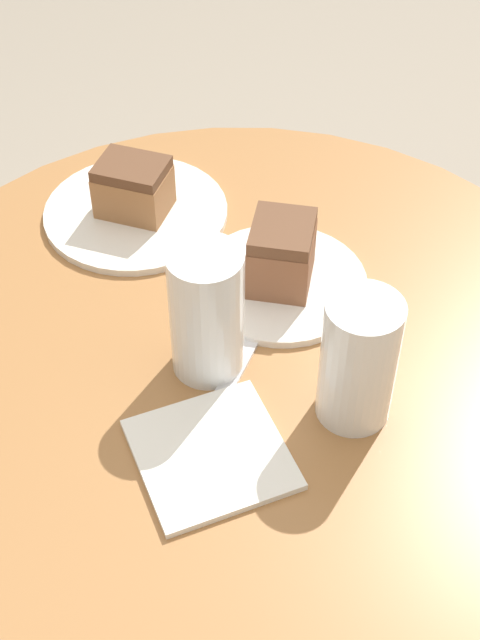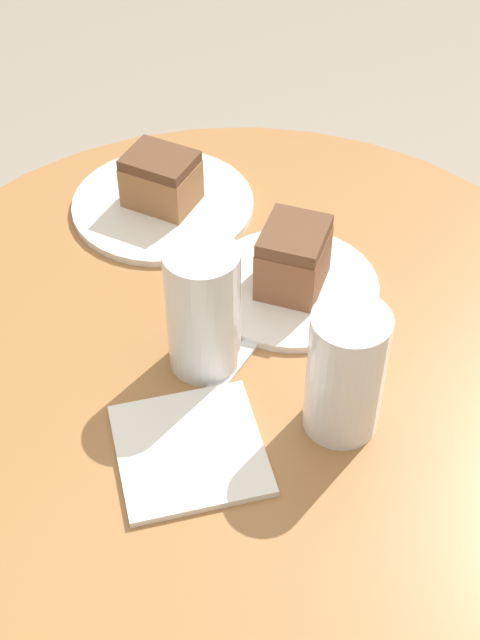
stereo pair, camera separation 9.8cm
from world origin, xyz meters
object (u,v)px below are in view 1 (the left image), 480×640
(cake_slice_near, at_px, (282,253))
(cake_slice_far, at_px, (133,187))
(glass_lemonade, at_px, (208,320))
(glass_water, at_px, (358,366))
(plate_near, at_px, (280,283))
(plate_far, at_px, (136,212))

(cake_slice_near, bearing_deg, cake_slice_far, -165.17)
(glass_lemonade, distance_m, glass_water, 0.17)
(plate_near, xyz_separation_m, cake_slice_near, (-0.00, 0.00, 0.05))
(plate_near, height_order, cake_slice_far, cake_slice_far)
(plate_far, distance_m, cake_slice_near, 0.23)
(plate_near, bearing_deg, plate_far, -165.17)
(cake_slice_far, bearing_deg, glass_lemonade, -17.63)
(glass_lemonade, bearing_deg, glass_water, 28.36)
(plate_near, relative_size, glass_lemonade, 1.33)
(plate_far, relative_size, glass_lemonade, 1.53)
(glass_lemonade, bearing_deg, cake_slice_far, 162.37)
(plate_near, distance_m, glass_water, 0.21)
(plate_near, distance_m, cake_slice_near, 0.05)
(plate_far, height_order, glass_water, glass_water)
(plate_far, bearing_deg, cake_slice_near, 14.83)
(cake_slice_far, height_order, glass_lemonade, glass_lemonade)
(plate_far, relative_size, cake_slice_far, 2.16)
(glass_water, bearing_deg, cake_slice_far, 178.98)
(cake_slice_near, relative_size, cake_slice_far, 0.99)
(cake_slice_near, xyz_separation_m, cake_slice_far, (-0.22, -0.06, -0.01))
(plate_far, bearing_deg, plate_near, 14.83)
(plate_near, distance_m, glass_lemonade, 0.17)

